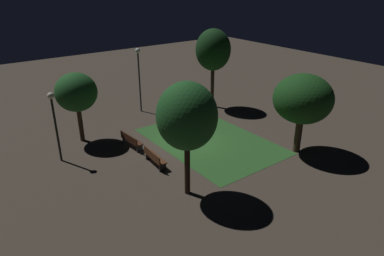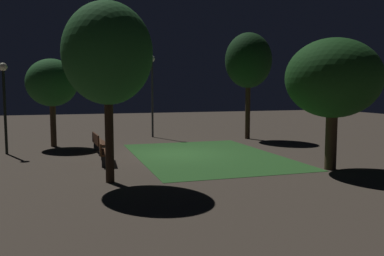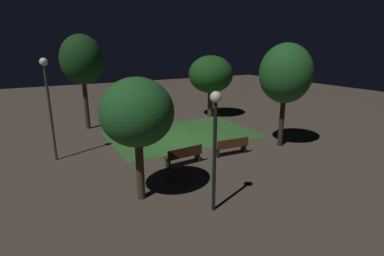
{
  "view_description": "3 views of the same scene",
  "coord_description": "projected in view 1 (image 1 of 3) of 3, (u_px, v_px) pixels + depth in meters",
  "views": [
    {
      "loc": [
        15.92,
        -11.63,
        9.49
      ],
      "look_at": [
        0.45,
        -0.05,
        1.07
      ],
      "focal_mm": 32.52,
      "sensor_mm": 36.0,
      "label": 1
    },
    {
      "loc": [
        17.0,
        -4.65,
        2.89
      ],
      "look_at": [
        0.83,
        0.43,
        1.23
      ],
      "focal_mm": 37.65,
      "sensor_mm": 36.0,
      "label": 2
    },
    {
      "loc": [
        -7.09,
        -14.49,
        5.3
      ],
      "look_at": [
        0.63,
        -0.47,
        0.81
      ],
      "focal_mm": 27.34,
      "sensor_mm": 36.0,
      "label": 3
    }
  ],
  "objects": [
    {
      "name": "lamp_post_plaza_east",
      "position": [
        139.0,
        70.0,
        25.45
      ],
      "size": [
        0.36,
        0.36,
        4.82
      ],
      "color": "#333338",
      "rests_on": "ground"
    },
    {
      "name": "ground_plane",
      "position": [
        188.0,
        141.0,
        21.87
      ],
      "size": [
        60.0,
        60.0,
        0.0
      ],
      "primitive_type": "plane",
      "color": "#473D33"
    },
    {
      "name": "tree_back_right",
      "position": [
        213.0,
        50.0,
        26.01
      ],
      "size": [
        2.65,
        2.65,
        6.04
      ],
      "color": "#38281C",
      "rests_on": "ground"
    },
    {
      "name": "tree_left_canopy",
      "position": [
        187.0,
        117.0,
        15.08
      ],
      "size": [
        2.72,
        2.72,
        5.49
      ],
      "color": "#2D2116",
      "rests_on": "ground"
    },
    {
      "name": "bench_front_left",
      "position": [
        131.0,
        140.0,
        20.86
      ],
      "size": [
        1.83,
        0.6,
        0.88
      ],
      "color": "#422314",
      "rests_on": "ground"
    },
    {
      "name": "bench_path_side",
      "position": [
        154.0,
        157.0,
        18.88
      ],
      "size": [
        1.83,
        0.59,
        0.88
      ],
      "color": "#512D19",
      "rests_on": "ground"
    },
    {
      "name": "tree_lawn_side",
      "position": [
        76.0,
        93.0,
        20.72
      ],
      "size": [
        2.49,
        2.49,
        4.35
      ],
      "color": "#423021",
      "rests_on": "ground"
    },
    {
      "name": "lamp_post_path_center",
      "position": [
        54.0,
        115.0,
        18.46
      ],
      "size": [
        0.36,
        0.36,
        4.01
      ],
      "color": "black",
      "rests_on": "ground"
    },
    {
      "name": "tree_tall_center",
      "position": [
        303.0,
        99.0,
        19.36
      ],
      "size": [
        3.34,
        3.34,
        4.66
      ],
      "color": "#423021",
      "rests_on": "ground"
    },
    {
      "name": "grass_lawn",
      "position": [
        210.0,
        141.0,
        21.88
      ],
      "size": [
        8.84,
        5.96,
        0.01
      ],
      "primitive_type": "cube",
      "color": "#2D6028",
      "rests_on": "ground"
    }
  ]
}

